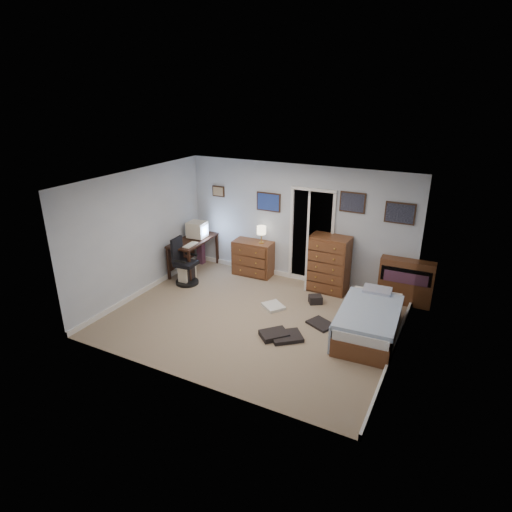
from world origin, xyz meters
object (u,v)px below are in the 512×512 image
Objects in this scene: office_chair at (184,266)px; low_dresser at (253,258)px; computer_desk at (190,246)px; bed at (368,321)px; tall_dresser at (329,264)px.

office_chair is 1.15× the size of low_dresser.
computer_desk is 0.75× the size of bed.
tall_dresser is at bearing 3.86° from computer_desk.
office_chair is at bearing -157.24° from tall_dresser.
bed is (3.99, -0.29, -0.12)m from office_chair.
bed is at bearing -47.34° from tall_dresser.
low_dresser is 3.21m from bed.
computer_desk is at bearing -170.11° from tall_dresser.
computer_desk is at bearing 110.38° from office_chair.
low_dresser is 0.48× the size of bed.
low_dresser reaches higher than bed.
low_dresser is (1.09, 1.09, -0.00)m from office_chair.
office_chair reaches higher than bed.
tall_dresser is (1.74, -0.02, 0.20)m from low_dresser.
office_chair is 1.54m from low_dresser.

